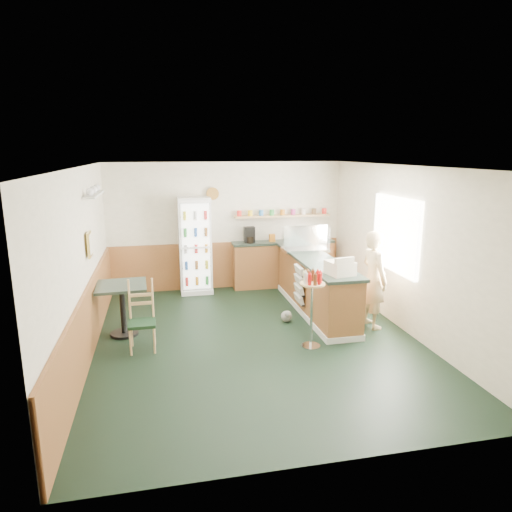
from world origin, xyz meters
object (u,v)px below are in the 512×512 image
object	(u,v)px
cafe_table	(122,300)
cafe_chair	(142,313)
drinks_fridge	(195,246)
condiment_stand	(312,297)
shopkeeper	(374,279)
cash_register	(340,268)
display_case	(305,239)

from	to	relation	value
cafe_table	cafe_chair	size ratio (longest dim) A/B	0.80
drinks_fridge	condiment_stand	world-z (taller)	drinks_fridge
shopkeeper	condiment_stand	world-z (taller)	shopkeeper
drinks_fridge	shopkeeper	xyz separation A→B (m)	(2.76, -2.57, -0.17)
cafe_table	cash_register	bearing A→B (deg)	-11.45
display_case	cash_register	distance (m)	1.77
condiment_stand	cafe_table	distance (m)	3.02
cash_register	shopkeeper	world-z (taller)	shopkeeper
cash_register	shopkeeper	distance (m)	0.79
drinks_fridge	display_case	size ratio (longest dim) A/B	2.30
condiment_stand	cafe_chair	size ratio (longest dim) A/B	1.11
cash_register	display_case	bearing A→B (deg)	78.37
shopkeeper	display_case	bearing A→B (deg)	17.69
drinks_fridge	cafe_chair	size ratio (longest dim) A/B	1.89
cash_register	condiment_stand	xyz separation A→B (m)	(-0.58, -0.38, -0.32)
shopkeeper	condiment_stand	distance (m)	1.41
cafe_chair	condiment_stand	bearing A→B (deg)	-11.56
shopkeeper	cafe_chair	xyz separation A→B (m)	(-3.78, -0.09, -0.27)
shopkeeper	cafe_table	distance (m)	4.13
cafe_table	shopkeeper	bearing A→B (deg)	-6.70
condiment_stand	display_case	bearing A→B (deg)	74.82
cafe_table	drinks_fridge	bearing A→B (deg)	57.34
shopkeeper	cafe_table	size ratio (longest dim) A/B	1.94
cafe_table	display_case	bearing A→B (deg)	17.54
cash_register	cafe_table	xyz separation A→B (m)	(-3.40, 0.69, -0.52)
drinks_fridge	condiment_stand	xyz separation A→B (m)	(1.48, -3.16, -0.20)
drinks_fridge	cash_register	size ratio (longest dim) A/B	5.12
drinks_fridge	cafe_table	world-z (taller)	drinks_fridge
drinks_fridge	condiment_stand	distance (m)	3.49
drinks_fridge	condiment_stand	bearing A→B (deg)	-64.91
display_case	shopkeeper	bearing A→B (deg)	-65.78
display_case	cash_register	world-z (taller)	display_case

